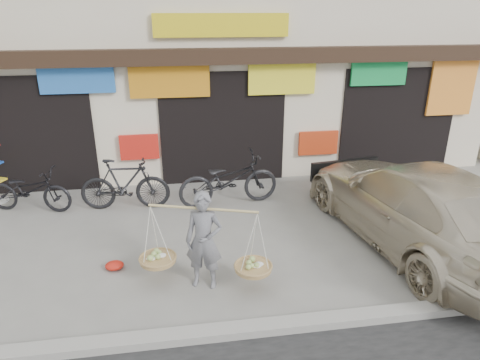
{
  "coord_description": "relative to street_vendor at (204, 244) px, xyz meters",
  "views": [
    {
      "loc": [
        -1.12,
        -6.48,
        4.03
      ],
      "look_at": [
        0.02,
        0.9,
        1.04
      ],
      "focal_mm": 32.0,
      "sensor_mm": 36.0,
      "label": 1
    }
  ],
  "objects": [
    {
      "name": "ground",
      "position": [
        0.8,
        0.82,
        -0.72
      ],
      "size": [
        70.0,
        70.0,
        0.0
      ],
      "primitive_type": "plane",
      "color": "gray",
      "rests_on": "ground"
    },
    {
      "name": "kerb",
      "position": [
        0.8,
        -1.18,
        -0.66
      ],
      "size": [
        70.0,
        0.25,
        0.12
      ],
      "primitive_type": "cube",
      "color": "gray",
      "rests_on": "ground"
    },
    {
      "name": "shophouse_block",
      "position": [
        0.8,
        7.24,
        2.73
      ],
      "size": [
        14.0,
        6.32,
        7.0
      ],
      "color": "beige",
      "rests_on": "ground"
    },
    {
      "name": "street_vendor",
      "position": [
        0.0,
        0.0,
        0.0
      ],
      "size": [
        2.0,
        1.01,
        1.57
      ],
      "rotation": [
        0.0,
        0.0,
        -0.31
      ],
      "color": "slate",
      "rests_on": "ground"
    },
    {
      "name": "bike_0",
      "position": [
        -3.46,
        3.22,
        -0.24
      ],
      "size": [
        1.92,
        1.05,
        0.96
      ],
      "primitive_type": "imported",
      "rotation": [
        0.0,
        0.0,
        1.33
      ],
      "color": "black",
      "rests_on": "ground"
    },
    {
      "name": "bike_1",
      "position": [
        -1.47,
        3.02,
        -0.15
      ],
      "size": [
        1.92,
        0.68,
        1.13
      ],
      "primitive_type": "imported",
      "rotation": [
        0.0,
        0.0,
        1.49
      ],
      "color": "black",
      "rests_on": "ground"
    },
    {
      "name": "bike_2",
      "position": [
        0.75,
        2.9,
        -0.14
      ],
      "size": [
        2.29,
        1.06,
        1.16
      ],
      "primitive_type": "imported",
      "rotation": [
        0.0,
        0.0,
        1.71
      ],
      "color": "black",
      "rests_on": "ground"
    },
    {
      "name": "suv",
      "position": [
        3.87,
        0.78,
        0.04
      ],
      "size": [
        2.85,
        5.49,
        1.52
      ],
      "rotation": [
        0.0,
        0.0,
        3.28
      ],
      "color": "beige",
      "rests_on": "ground"
    },
    {
      "name": "red_bag",
      "position": [
        -1.46,
        0.65,
        -0.65
      ],
      "size": [
        0.31,
        0.25,
        0.14
      ],
      "primitive_type": "ellipsoid",
      "color": "red",
      "rests_on": "ground"
    }
  ]
}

